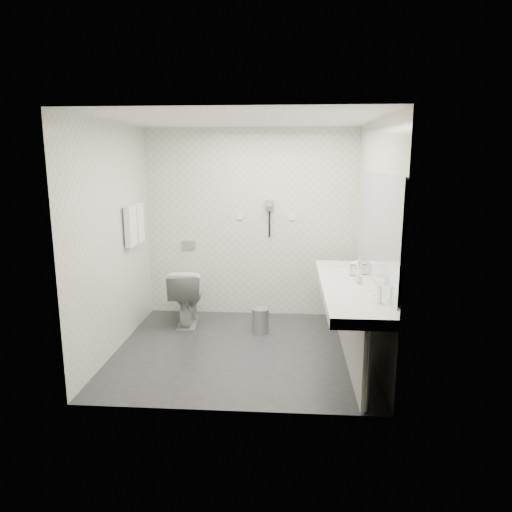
{
  "coord_description": "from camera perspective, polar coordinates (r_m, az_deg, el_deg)",
  "views": [
    {
      "loc": [
        0.51,
        -4.94,
        2.12
      ],
      "look_at": [
        0.15,
        0.15,
        1.05
      ],
      "focal_mm": 33.1,
      "sensor_mm": 36.0,
      "label": 1
    }
  ],
  "objects": [
    {
      "name": "toilet",
      "position": [
        6.16,
        -8.38,
        -4.8
      ],
      "size": [
        0.47,
        0.76,
        0.74
      ],
      "primitive_type": "imported",
      "rotation": [
        0.0,
        0.0,
        3.23
      ],
      "color": "white",
      "rests_on": "floor"
    },
    {
      "name": "wall_back",
      "position": [
        6.32,
        -0.62,
        3.93
      ],
      "size": [
        2.8,
        0.0,
        2.8
      ],
      "primitive_type": "plane",
      "rotation": [
        1.57,
        0.0,
        0.0
      ],
      "color": "silver",
      "rests_on": "floor"
    },
    {
      "name": "dryer_barrel",
      "position": [
        6.17,
        1.63,
        6.35
      ],
      "size": [
        0.08,
        0.14,
        0.08
      ],
      "primitive_type": "cylinder",
      "rotation": [
        1.57,
        0.0,
        0.0
      ],
      "color": "gray",
      "rests_on": "dryer_cradle"
    },
    {
      "name": "glass_right",
      "position": [
        5.34,
        12.97,
        -1.59
      ],
      "size": [
        0.07,
        0.07,
        0.11
      ],
      "primitive_type": "cylinder",
      "rotation": [
        0.0,
        0.0,
        0.1
      ],
      "color": "silver",
      "rests_on": "vanity_counter"
    },
    {
      "name": "switch_plate_a",
      "position": [
        6.31,
        -1.99,
        4.83
      ],
      "size": [
        0.09,
        0.02,
        0.09
      ],
      "primitive_type": "cube",
      "color": "white",
      "rests_on": "wall_back"
    },
    {
      "name": "flush_plate",
      "position": [
        6.48,
        -8.14,
        1.32
      ],
      "size": [
        0.18,
        0.02,
        0.12
      ],
      "primitive_type": "cube",
      "color": "#B2B5BA",
      "rests_on": "wall_back"
    },
    {
      "name": "soap_bottle_a",
      "position": [
        4.94,
        12.33,
        -2.62
      ],
      "size": [
        0.07,
        0.07,
        0.12
      ],
      "primitive_type": "imported",
      "rotation": [
        0.0,
        0.0,
        0.3
      ],
      "color": "beige",
      "rests_on": "vanity_counter"
    },
    {
      "name": "faucet_far",
      "position": [
        5.58,
        12.3,
        -0.8
      ],
      "size": [
        0.04,
        0.04,
        0.15
      ],
      "primitive_type": "cylinder",
      "color": "silver",
      "rests_on": "vanity_counter"
    },
    {
      "name": "pedal_bin",
      "position": [
        5.85,
        0.55,
        -7.87
      ],
      "size": [
        0.27,
        0.27,
        0.29
      ],
      "primitive_type": "cylinder",
      "rotation": [
        0.0,
        0.0,
        -0.41
      ],
      "color": "#B2B5BA",
      "rests_on": "floor"
    },
    {
      "name": "dryer_cord",
      "position": [
        6.26,
        1.63,
        3.85
      ],
      "size": [
        0.02,
        0.02,
        0.35
      ],
      "primitive_type": "cylinder",
      "color": "black",
      "rests_on": "dryer_cradle"
    },
    {
      "name": "dryer_cradle",
      "position": [
        6.25,
        1.65,
        6.14
      ],
      "size": [
        0.1,
        0.04,
        0.14
      ],
      "primitive_type": "cube",
      "color": "gray",
      "rests_on": "wall_back"
    },
    {
      "name": "faucet_near",
      "position": [
        4.34,
        14.68,
        -4.55
      ],
      "size": [
        0.04,
        0.04,
        0.15
      ],
      "primitive_type": "cylinder",
      "color": "silver",
      "rests_on": "vanity_counter"
    },
    {
      "name": "vanity_counter",
      "position": [
        4.96,
        11.04,
        -3.82
      ],
      "size": [
        0.55,
        2.2,
        0.1
      ],
      "primitive_type": "cube",
      "color": "white",
      "rests_on": "floor"
    },
    {
      "name": "bin_lid",
      "position": [
        5.8,
        0.55,
        -6.44
      ],
      "size": [
        0.21,
        0.21,
        0.02
      ],
      "primitive_type": "cylinder",
      "color": "#B2B5BA",
      "rests_on": "pedal_bin"
    },
    {
      "name": "switch_plate_b",
      "position": [
        6.28,
        4.4,
        4.76
      ],
      "size": [
        0.09,
        0.02,
        0.09
      ],
      "primitive_type": "cube",
      "color": "white",
      "rests_on": "wall_back"
    },
    {
      "name": "mirror",
      "position": [
        4.87,
        14.39,
        3.56
      ],
      "size": [
        0.02,
        2.2,
        1.05
      ],
      "primitive_type": "cube",
      "color": "#B2BCC6",
      "rests_on": "wall_right"
    },
    {
      "name": "vanity_post_far",
      "position": [
        6.08,
        10.24,
        -5.05
      ],
      "size": [
        0.06,
        0.06,
        0.75
      ],
      "primitive_type": "cylinder",
      "color": "silver",
      "rests_on": "floor"
    },
    {
      "name": "vanity_panel",
      "position": [
        5.09,
        11.13,
        -8.43
      ],
      "size": [
        0.03,
        2.15,
        0.75
      ],
      "primitive_type": "cube",
      "color": "gray",
      "rests_on": "floor"
    },
    {
      "name": "wall_left",
      "position": [
        5.37,
        -16.86,
        2.0
      ],
      "size": [
        0.0,
        2.6,
        2.6
      ],
      "primitive_type": "plane",
      "rotation": [
        1.57,
        0.0,
        1.57
      ],
      "color": "silver",
      "rests_on": "floor"
    },
    {
      "name": "wall_front",
      "position": [
        3.78,
        -3.83,
        -1.5
      ],
      "size": [
        2.8,
        0.0,
        2.8
      ],
      "primitive_type": "plane",
      "rotation": [
        -1.57,
        0.0,
        0.0
      ],
      "color": "silver",
      "rests_on": "floor"
    },
    {
      "name": "wall_right",
      "position": [
        5.09,
        14.05,
        1.65
      ],
      "size": [
        0.0,
        2.6,
        2.6
      ],
      "primitive_type": "plane",
      "rotation": [
        1.57,
        0.0,
        -1.57
      ],
      "color": "silver",
      "rests_on": "floor"
    },
    {
      "name": "basin_far",
      "position": [
        5.58,
        10.27,
        -1.68
      ],
      "size": [
        0.4,
        0.31,
        0.05
      ],
      "primitive_type": "ellipsoid",
      "color": "white",
      "rests_on": "vanity_counter"
    },
    {
      "name": "vanity_post_near",
      "position": [
        4.15,
        13.31,
        -13.39
      ],
      "size": [
        0.06,
        0.06,
        0.75
      ],
      "primitive_type": "cylinder",
      "color": "silver",
      "rests_on": "floor"
    },
    {
      "name": "towel_far",
      "position": [
        5.98,
        -14.04,
        3.9
      ],
      "size": [
        0.07,
        0.24,
        0.48
      ],
      "primitive_type": "cube",
      "color": "white",
      "rests_on": "towel_rail"
    },
    {
      "name": "towel_near",
      "position": [
        5.72,
        -14.9,
        3.5
      ],
      "size": [
        0.07,
        0.24,
        0.48
      ],
      "primitive_type": "cube",
      "color": "white",
      "rests_on": "towel_rail"
    },
    {
      "name": "towel_rail",
      "position": [
        5.83,
        -14.67,
        5.84
      ],
      "size": [
        0.02,
        0.62,
        0.02
      ],
      "primitive_type": "cylinder",
      "rotation": [
        1.57,
        0.0,
        0.0
      ],
      "color": "silver",
      "rests_on": "wall_left"
    },
    {
      "name": "ceiling",
      "position": [
        4.98,
        -1.92,
        16.21
      ],
      "size": [
        2.8,
        2.8,
        0.0
      ],
      "primitive_type": "plane",
      "rotation": [
        3.14,
        0.0,
        0.0
      ],
      "color": "silver",
      "rests_on": "wall_back"
    },
    {
      "name": "glass_left",
      "position": [
        5.26,
        11.62,
        -1.72
      ],
      "size": [
        0.08,
        0.08,
        0.12
      ],
      "primitive_type": "cylinder",
      "rotation": [
        0.0,
        0.0,
        0.21
      ],
      "color": "silver",
      "rests_on": "vanity_counter"
    },
    {
      "name": "basin_near",
      "position": [
        4.33,
        12.07,
        -5.69
      ],
      "size": [
        0.4,
        0.31,
        0.05
      ],
      "primitive_type": "ellipsoid",
      "color": "white",
      "rests_on": "vanity_counter"
    },
    {
      "name": "floor",
      "position": [
        5.4,
        -1.73,
        -11.28
      ],
      "size": [
        2.8,
        2.8,
        0.0
      ],
      "primitive_type": "plane",
      "color": "#28282D",
      "rests_on": "ground"
    }
  ]
}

